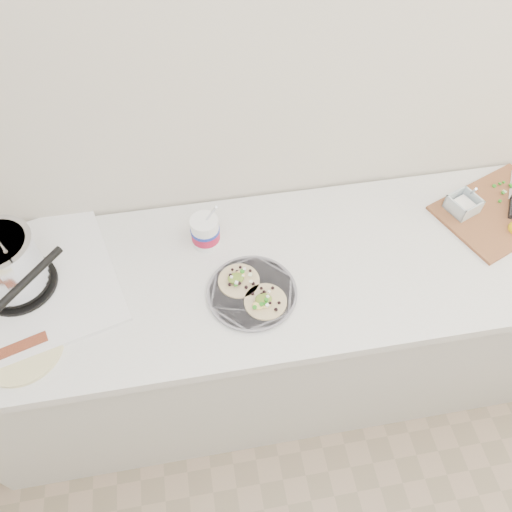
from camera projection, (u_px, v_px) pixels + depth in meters
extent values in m
cube|color=beige|center=(283.00, 103.00, 1.49)|extent=(3.50, 0.05, 2.60)
cube|color=beige|center=(288.00, 330.00, 2.01)|extent=(2.40, 0.62, 0.86)
cube|color=silver|center=(296.00, 269.00, 1.64)|extent=(2.44, 0.66, 0.04)
cube|color=silver|center=(22.00, 287.00, 1.57)|extent=(0.68, 0.65, 0.01)
cylinder|color=black|center=(20.00, 284.00, 1.55)|extent=(0.23, 0.23, 0.01)
torus|color=black|center=(18.00, 281.00, 1.54)|extent=(0.20, 0.20, 0.02)
cylinder|color=silver|center=(5.00, 262.00, 1.46)|extent=(0.20, 0.20, 0.18)
cylinder|color=slate|center=(252.00, 293.00, 1.55)|extent=(0.27, 0.27, 0.01)
cylinder|color=slate|center=(252.00, 292.00, 1.55)|extent=(0.28, 0.28, 0.00)
cylinder|color=white|center=(205.00, 232.00, 1.64)|extent=(0.09, 0.09, 0.11)
cylinder|color=#AC1335|center=(205.00, 233.00, 1.64)|extent=(0.09, 0.09, 0.04)
cylinder|color=#192D99|center=(205.00, 230.00, 1.63)|extent=(0.10, 0.10, 0.01)
cube|color=brown|center=(500.00, 211.00, 1.76)|extent=(0.51, 0.44, 0.01)
cube|color=white|center=(463.00, 205.00, 1.74)|extent=(0.06, 0.06, 0.03)
cylinder|color=#CBC288|center=(21.00, 348.00, 1.44)|extent=(0.24, 0.24, 0.01)
cube|color=brown|center=(20.00, 347.00, 1.43)|extent=(0.16, 0.08, 0.01)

